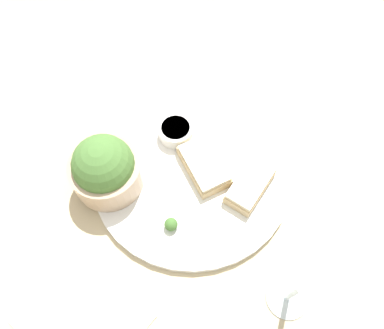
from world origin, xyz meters
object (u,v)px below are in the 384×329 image
at_px(cheese_toast_near, 204,166).
at_px(salad_bowl, 105,169).
at_px(wine_glass, 312,282).
at_px(napkin, 83,319).
at_px(cheese_toast_far, 250,185).
at_px(sauce_ramekin, 176,131).

bearing_deg(cheese_toast_near, salad_bowl, -72.09).
xyz_separation_m(wine_glass, napkin, (0.08, -0.29, -0.13)).
relative_size(cheese_toast_near, wine_glass, 0.61).
distance_m(cheese_toast_near, cheese_toast_far, 0.08).
distance_m(cheese_toast_near, wine_glass, 0.26).
bearing_deg(napkin, salad_bowl, -175.26).
xyz_separation_m(cheese_toast_far, napkin, (0.24, -0.21, -0.02)).
bearing_deg(cheese_toast_far, cheese_toast_near, -105.21).
relative_size(cheese_toast_near, napkin, 0.54).
xyz_separation_m(sauce_ramekin, wine_glass, (0.24, 0.21, 0.10)).
height_order(wine_glass, napkin, wine_glass).
distance_m(salad_bowl, wine_glass, 0.34).
bearing_deg(cheese_toast_near, wine_glass, 40.20).
xyz_separation_m(cheese_toast_near, napkin, (0.26, -0.13, -0.02)).
height_order(cheese_toast_far, napkin, cheese_toast_far).
distance_m(salad_bowl, cheese_toast_far, 0.23).
bearing_deg(wine_glass, cheese_toast_near, -139.80).
distance_m(salad_bowl, cheese_toast_near, 0.16).
height_order(salad_bowl, cheese_toast_far, salad_bowl).
xyz_separation_m(cheese_toast_far, wine_glass, (0.16, 0.07, 0.10)).
relative_size(salad_bowl, cheese_toast_far, 1.09).
height_order(sauce_ramekin, cheese_toast_near, same).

